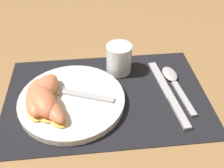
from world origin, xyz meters
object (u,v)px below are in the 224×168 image
at_px(knife, 168,93).
at_px(spoon, 173,80).
at_px(fork, 65,92).
at_px(citrus_wedge_0, 45,90).
at_px(citrus_wedge_3, 47,104).
at_px(plate, 72,100).
at_px(citrus_wedge_1, 38,97).
at_px(juice_glass, 119,60).
at_px(citrus_wedge_2, 43,102).

bearing_deg(knife, spoon, 62.01).
relative_size(spoon, fork, 0.90).
height_order(citrus_wedge_0, citrus_wedge_3, citrus_wedge_0).
height_order(plate, citrus_wedge_1, citrus_wedge_1).
xyz_separation_m(juice_glass, citrus_wedge_2, (-0.18, -0.13, 0.00)).
bearing_deg(fork, juice_glass, 33.33).
xyz_separation_m(plate, citrus_wedge_2, (-0.06, -0.02, 0.03)).
xyz_separation_m(citrus_wedge_0, citrus_wedge_1, (-0.01, -0.02, -0.00)).
bearing_deg(fork, citrus_wedge_2, -135.93).
relative_size(plate, knife, 1.04).
height_order(spoon, citrus_wedge_3, citrus_wedge_3).
bearing_deg(citrus_wedge_0, citrus_wedge_2, -92.12).
bearing_deg(citrus_wedge_2, citrus_wedge_1, 126.76).
bearing_deg(spoon, citrus_wedge_0, -173.64).
xyz_separation_m(juice_glass, fork, (-0.13, -0.09, -0.02)).
xyz_separation_m(juice_glass, knife, (0.10, -0.10, -0.03)).
bearing_deg(spoon, citrus_wedge_1, -170.07).
xyz_separation_m(fork, citrus_wedge_2, (-0.04, -0.04, 0.02)).
bearing_deg(plate, juice_glass, 41.59).
distance_m(fork, citrus_wedge_1, 0.06).
bearing_deg(plate, citrus_wedge_1, -174.63).
relative_size(fork, citrus_wedge_2, 1.67).
distance_m(fork, citrus_wedge_2, 0.06).
height_order(citrus_wedge_1, citrus_wedge_2, citrus_wedge_2).
distance_m(juice_glass, knife, 0.15).
height_order(knife, citrus_wedge_1, citrus_wedge_1).
relative_size(juice_glass, citrus_wedge_2, 0.66).
bearing_deg(plate, spoon, 11.20).
xyz_separation_m(plate, juice_glass, (0.12, 0.11, 0.03)).
height_order(citrus_wedge_2, citrus_wedge_3, citrus_wedge_2).
bearing_deg(citrus_wedge_0, citrus_wedge_3, -81.47).
xyz_separation_m(plate, knife, (0.22, 0.00, -0.01)).
bearing_deg(knife, citrus_wedge_0, 177.75).
bearing_deg(citrus_wedge_2, citrus_wedge_0, 87.88).
height_order(plate, juice_glass, juice_glass).
height_order(knife, fork, fork).
distance_m(knife, citrus_wedge_0, 0.28).
bearing_deg(citrus_wedge_1, citrus_wedge_0, 56.77).
xyz_separation_m(knife, citrus_wedge_1, (-0.29, -0.01, 0.03)).
xyz_separation_m(juice_glass, spoon, (0.13, -0.06, -0.03)).
height_order(fork, citrus_wedge_0, citrus_wedge_0).
relative_size(juice_glass, knife, 0.33).
distance_m(citrus_wedge_1, citrus_wedge_3, 0.03).
height_order(juice_glass, citrus_wedge_3, juice_glass).
bearing_deg(spoon, knife, -117.99).
relative_size(juice_glass, spoon, 0.44).
xyz_separation_m(spoon, fork, (-0.26, -0.03, 0.01)).
distance_m(juice_glass, citrus_wedge_1, 0.22).
bearing_deg(citrus_wedge_3, plate, 30.56).
bearing_deg(juice_glass, fork, -146.67).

